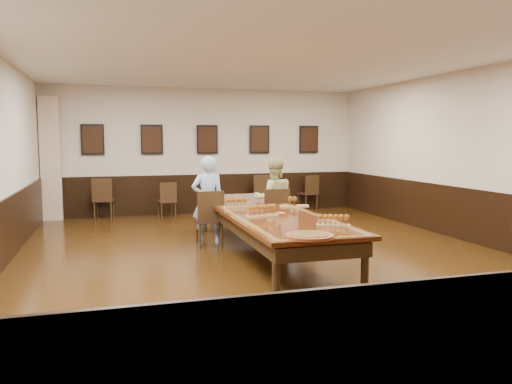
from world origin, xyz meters
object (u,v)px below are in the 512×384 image
object	(u,v)px
person_man	(208,201)
spare_chair_a	(104,198)
spare_chair_b	(167,200)
person_woman	(274,199)
carved_platter	(309,236)
chair_man	(209,218)
spare_chair_c	(261,193)
spare_chair_d	(308,192)
conference_table	(265,219)
chair_woman	(275,215)

from	to	relation	value
person_man	spare_chair_a	bearing A→B (deg)	-61.27
spare_chair_b	person_woman	xyz separation A→B (m)	(1.64, -3.34, 0.35)
carved_platter	spare_chair_b	bearing A→B (deg)	97.98
chair_man	spare_chair_c	xyz separation A→B (m)	(2.13, 3.77, -0.01)
person_man	carved_platter	bearing A→B (deg)	100.80
spare_chair_b	person_man	size ratio (longest dim) A/B	0.54
spare_chair_c	person_woman	bearing A→B (deg)	85.23
spare_chair_d	conference_table	world-z (taller)	spare_chair_d
spare_chair_a	spare_chair_d	distance (m)	5.33
chair_man	spare_chair_a	distance (m)	4.11
chair_woman	conference_table	distance (m)	1.14
person_man	conference_table	size ratio (longest dim) A/B	0.32
chair_woman	conference_table	world-z (taller)	chair_woman
person_woman	conference_table	size ratio (longest dim) A/B	0.31
spare_chair_a	spare_chair_d	xyz separation A→B (m)	(5.33, 0.18, -0.03)
spare_chair_c	spare_chair_d	xyz separation A→B (m)	(1.35, 0.09, -0.02)
spare_chair_b	carved_platter	xyz separation A→B (m)	(0.95, -6.78, 0.34)
spare_chair_a	spare_chair_b	size ratio (longest dim) A/B	1.13
spare_chair_b	spare_chair_a	bearing A→B (deg)	-15.69
chair_man	spare_chair_a	bearing A→B (deg)	-61.99
chair_man	conference_table	xyz separation A→B (m)	(0.74, -0.98, 0.11)
chair_woman	carved_platter	distance (m)	3.41
person_man	carved_platter	size ratio (longest dim) A/B	2.40
spare_chair_d	person_man	xyz separation A→B (m)	(-3.48, -3.75, 0.34)
spare_chair_b	spare_chair_d	bearing A→B (deg)	177.42
carved_platter	conference_table	bearing A→B (deg)	85.90
spare_chair_c	conference_table	distance (m)	4.95
spare_chair_a	chair_man	bearing A→B (deg)	125.02
person_man	conference_table	world-z (taller)	person_man
chair_woman	person_man	size ratio (longest dim) A/B	0.62
spare_chair_a	spare_chair_b	world-z (taller)	spare_chair_a
spare_chair_d	carved_platter	xyz separation A→B (m)	(-2.91, -7.16, 0.30)
spare_chair_d	person_woman	world-z (taller)	person_woman
spare_chair_b	spare_chair_c	distance (m)	2.53
spare_chair_a	spare_chair_b	distance (m)	1.48
conference_table	chair_man	bearing A→B (deg)	127.05
spare_chair_d	person_man	distance (m)	5.13
person_man	conference_table	xyz separation A→B (m)	(0.74, -1.09, -0.19)
chair_woman	spare_chair_c	bearing A→B (deg)	-95.99
person_woman	spare_chair_c	bearing A→B (deg)	-96.16
conference_table	carved_platter	xyz separation A→B (m)	(-0.17, -2.32, 0.16)
spare_chair_b	spare_chair_d	xyz separation A→B (m)	(3.86, 0.38, 0.03)
person_man	person_woman	bearing A→B (deg)	-177.41
spare_chair_a	spare_chair_c	bearing A→B (deg)	-170.33
spare_chair_a	carved_platter	size ratio (longest dim) A/B	1.47
spare_chair_c	conference_table	size ratio (longest dim) A/B	0.20
spare_chair_b	spare_chair_c	size ratio (longest dim) A/B	0.89
chair_man	person_man	distance (m)	0.32
chair_woman	spare_chair_a	world-z (taller)	chair_woman
chair_man	spare_chair_c	size ratio (longest dim) A/B	1.03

